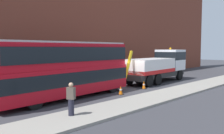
% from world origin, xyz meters
% --- Properties ---
extents(ground_plane, '(120.00, 120.00, 0.00)m').
position_xyz_m(ground_plane, '(0.00, 0.00, 0.00)').
color(ground_plane, '#38383D').
extents(near_kerb, '(60.00, 2.80, 0.15)m').
position_xyz_m(near_kerb, '(0.00, -4.20, 0.07)').
color(near_kerb, gray).
rests_on(near_kerb, ground_plane).
extents(building_facade, '(60.00, 1.50, 16.00)m').
position_xyz_m(building_facade, '(0.00, 6.98, 8.07)').
color(building_facade, brown).
rests_on(building_facade, ground_plane).
extents(recovery_tow_truck, '(10.21, 3.18, 3.67)m').
position_xyz_m(recovery_tow_truck, '(5.76, 0.46, 1.76)').
color(recovery_tow_truck, '#2D2D2D').
rests_on(recovery_tow_truck, ground_plane).
extents(double_decker_bus, '(11.15, 3.22, 4.06)m').
position_xyz_m(double_decker_bus, '(-6.28, 0.43, 2.23)').
color(double_decker_bus, '#B70C19').
rests_on(double_decker_bus, ground_plane).
extents(pedestrian_onlooker, '(0.41, 0.47, 1.71)m').
position_xyz_m(pedestrian_onlooker, '(-9.15, -3.88, 0.99)').
color(pedestrian_onlooker, '#232333').
rests_on(pedestrian_onlooker, near_kerb).
extents(traffic_cone_near_bus, '(0.36, 0.36, 0.72)m').
position_xyz_m(traffic_cone_near_bus, '(-2.55, -1.48, 0.34)').
color(traffic_cone_near_bus, orange).
rests_on(traffic_cone_near_bus, ground_plane).
extents(traffic_cone_midway, '(0.36, 0.36, 0.72)m').
position_xyz_m(traffic_cone_midway, '(0.89, -1.18, 0.34)').
color(traffic_cone_midway, orange).
rests_on(traffic_cone_midway, ground_plane).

